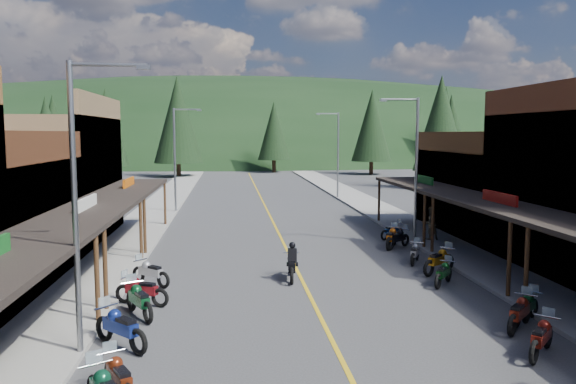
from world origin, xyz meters
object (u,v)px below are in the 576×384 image
object	(u,v)px
bike_east_8	(439,259)
bike_east_9	(415,252)
pine_11	(441,123)
bike_west_8	(151,271)
pine_1	(94,126)
pine_2	(178,120)
pine_6	(537,131)
bike_east_7	(443,272)
bike_east_10	(398,238)
pine_4	(372,125)
pedestrian_east_b	(430,223)
pine_10	(106,128)
shop_west_3	(36,180)
bike_west_4	(119,376)
streetlight_3	(336,151)
pine_3	(274,131)
bike_east_5	(520,311)
bike_west_5	(120,326)
pine_5	(446,122)
pine_8	(47,134)
streetlight_1	(177,155)
shop_east_3	(503,192)
bike_east_12	(392,230)
bike_west_6	(139,299)
bike_west_7	(142,289)
bike_east_4	(542,336)
streetlight_0	(80,195)
streetlight_2	(414,164)
bike_east_11	(392,236)
rider_on_bike	(292,264)
bike_east_6	(525,306)

from	to	relation	value
bike_east_8	bike_east_9	distance (m)	2.06
pine_11	bike_west_8	xyz separation A→B (m)	(-26.16, -36.88, -6.59)
pine_1	pine_2	world-z (taller)	pine_2
pine_6	pine_11	bearing A→B (deg)	-135.00
bike_east_7	bike_east_9	distance (m)	3.88
bike_east_9	bike_east_10	bearing A→B (deg)	113.90
pine_4	pedestrian_east_b	distance (m)	52.54
pine_1	pine_10	size ratio (longest dim) A/B	1.08
shop_west_3	bike_west_4	xyz separation A→B (m)	(8.25, -20.03, -2.94)
streetlight_3	pine_10	distance (m)	32.06
pine_4	bike_east_10	world-z (taller)	pine_4
pine_3	bike_east_5	world-z (taller)	pine_3
bike_west_5	bike_east_9	xyz separation A→B (m)	(11.80, 9.33, -0.12)
pine_4	pine_2	bearing A→B (deg)	-175.91
pine_5	pine_8	size ratio (longest dim) A/B	1.40
pine_2	streetlight_1	bearing A→B (deg)	-85.16
streetlight_3	shop_east_3	bearing A→B (deg)	-70.01
bike_east_7	pine_11	bearing A→B (deg)	107.98
pine_6	bike_east_12	xyz separation A→B (m)	(-39.62, -54.16, -5.95)
bike_east_12	bike_west_6	bearing A→B (deg)	-77.77
bike_west_7	pine_1	bearing A→B (deg)	39.20
bike_east_12	pedestrian_east_b	bearing A→B (deg)	26.20
pine_10	bike_west_4	size ratio (longest dim) A/B	5.73
bike_east_4	streetlight_0	bearing A→B (deg)	-142.26
bike_west_6	bike_east_12	size ratio (longest dim) A/B	1.21
shop_east_3	bike_east_9	world-z (taller)	shop_east_3
streetlight_2	bike_west_4	world-z (taller)	streetlight_2
bike_east_11	bike_east_9	bearing A→B (deg)	-60.37
shop_east_3	bike_east_7	xyz separation A→B (m)	(-8.19, -11.38, -1.99)
streetlight_0	streetlight_1	bearing A→B (deg)	90.00
pine_10	bike_west_8	size ratio (longest dim) A/B	5.58
pine_2	bike_east_12	size ratio (longest dim) A/B	7.55
streetlight_3	bike_east_9	xyz separation A→B (m)	(-1.26, -26.20, -3.91)
streetlight_1	rider_on_bike	size ratio (longest dim) A/B	3.56
pine_5	bike_east_7	world-z (taller)	pine_5
pine_1	bike_east_7	distance (m)	76.35
streetlight_0	bike_east_8	world-z (taller)	streetlight_0
bike_west_7	pine_4	bearing A→B (deg)	3.75
shop_west_3	bike_east_11	xyz separation A→B (m)	(19.40, -3.93, -2.89)
pine_6	bike_west_6	size ratio (longest dim) A/B	4.90
pine_3	bike_east_10	size ratio (longest dim) A/B	5.35
pine_5	bike_east_6	bearing A→B (deg)	-109.73
streetlight_3	bike_west_4	xyz separation A→B (m)	(-12.49, -38.73, -3.88)
pine_4	bike_east_5	world-z (taller)	pine_4
bike_west_5	bike_east_12	distance (m)	19.80
bike_west_8	bike_east_7	world-z (taller)	bike_west_8
pine_1	bike_east_7	xyz separation A→B (m)	(29.56, -70.08, -6.69)
streetlight_1	bike_west_6	size ratio (longest dim) A/B	3.57
bike_west_6	bike_east_10	xyz separation A→B (m)	(11.91, 10.02, -0.05)
bike_west_8	bike_east_4	distance (m)	14.41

